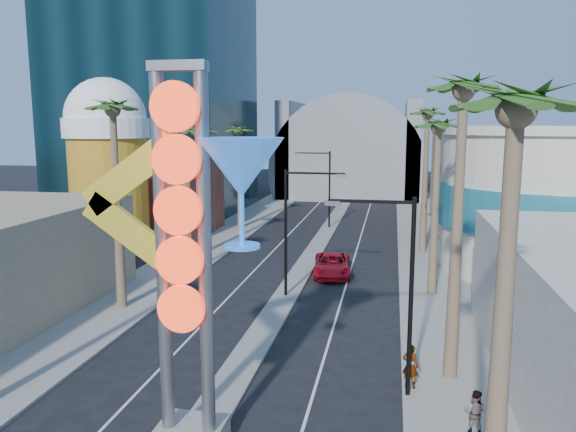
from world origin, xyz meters
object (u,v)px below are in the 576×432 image
object	(u,v)px
neon_sign	(208,235)
red_pickup	(332,265)
pedestrian_a	(410,366)
pedestrian_b	(475,412)

from	to	relation	value
neon_sign	red_pickup	bearing A→B (deg)	86.30
red_pickup	pedestrian_a	bearing A→B (deg)	-79.15
pedestrian_a	pedestrian_b	bearing A→B (deg)	142.53
neon_sign	pedestrian_b	world-z (taller)	neon_sign
pedestrian_a	pedestrian_b	xyz separation A→B (m)	(2.09, -3.11, -0.12)
neon_sign	pedestrian_a	distance (m)	10.65
pedestrian_b	pedestrian_a	bearing A→B (deg)	-31.76
pedestrian_a	pedestrian_b	world-z (taller)	pedestrian_a
neon_sign	pedestrian_b	xyz separation A→B (m)	(8.57, 2.57, -6.37)
pedestrian_b	neon_sign	bearing A→B (deg)	41.01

